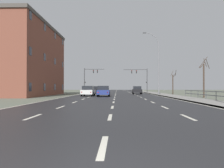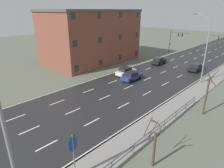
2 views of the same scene
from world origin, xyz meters
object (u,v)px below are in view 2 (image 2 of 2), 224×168
street_lamp_foreground (5,133)px  traffic_signal_left (174,39)px  car_near_right (159,61)px  brick_building (91,36)px  car_mid_centre (132,76)px  car_distant (196,67)px  street_lamp_midground (205,51)px  car_far_left (126,71)px  highway_sign (73,152)px

street_lamp_foreground → traffic_signal_left: street_lamp_foreground is taller
car_near_right → brick_building: bearing=-150.0°
street_lamp_foreground → car_mid_centre: (-9.13, 23.03, -4.52)m
traffic_signal_left → car_near_right: bearing=-77.4°
traffic_signal_left → car_distant: traffic_signal_left is taller
brick_building → street_lamp_foreground: bearing=-48.1°
street_lamp_midground → car_distant: size_ratio=2.67×
street_lamp_foreground → street_lamp_midground: street_lamp_midground is taller
street_lamp_midground → car_far_left: (-11.50, -5.58, -4.55)m
highway_sign → car_distant: bearing=97.1°
highway_sign → brick_building: brick_building is taller
street_lamp_midground → car_mid_centre: size_ratio=2.68×
highway_sign → car_far_left: bearing=120.9°
traffic_signal_left → car_distant: 16.48m
car_mid_centre → brick_building: 16.67m
street_lamp_foreground → car_near_right: size_ratio=2.59×
car_far_left → highway_sign: bearing=-57.8°
street_lamp_foreground → highway_sign: size_ratio=2.87×
car_distant → car_mid_centre: size_ratio=1.00×
street_lamp_foreground → car_far_left: street_lamp_foreground is taller
traffic_signal_left → car_far_left: 24.04m
street_lamp_midground → traffic_signal_left: street_lamp_midground is taller
street_lamp_foreground → street_lamp_midground: (-0.05, 29.98, 0.04)m
street_lamp_midground → traffic_signal_left: size_ratio=1.79×
street_lamp_midground → car_far_left: 13.57m
car_distant → car_near_right: bearing=-176.2°
brick_building → car_far_left: bearing=-12.6°
street_lamp_midground → traffic_signal_left: bearing=127.9°
traffic_signal_left → car_far_left: size_ratio=1.49×
car_distant → car_near_right: size_ratio=0.98×
highway_sign → brick_building: (-25.39, 23.72, 3.41)m
car_far_left → car_near_right: (0.18, 11.39, 0.00)m
street_lamp_midground → brick_building: bearing=-173.7°
car_distant → brick_building: brick_building is taller
traffic_signal_left → street_lamp_midground: bearing=-52.1°
street_lamp_midground → car_near_right: size_ratio=2.63×
traffic_signal_left → car_mid_centre: traffic_signal_left is taller
street_lamp_foreground → brick_building: size_ratio=0.51×
highway_sign → car_near_right: 34.54m
highway_sign → traffic_signal_left: 47.01m
brick_building → traffic_signal_left: bearing=63.5°
car_far_left → car_mid_centre: bearing=-28.1°
car_far_left → car_mid_centre: (2.42, -1.36, 0.00)m
street_lamp_midground → car_near_right: 13.51m
street_lamp_midground → traffic_signal_left: (-14.06, 18.07, -1.13)m
street_lamp_foreground → car_far_left: (-11.55, 24.39, -4.52)m
car_distant → car_mid_centre: 14.49m
car_mid_centre → brick_building: size_ratio=0.20×
car_mid_centre → brick_building: (-15.32, 4.24, 5.03)m
car_mid_centre → street_lamp_foreground: bearing=-68.9°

